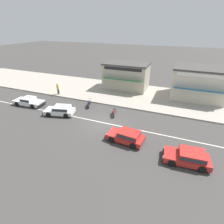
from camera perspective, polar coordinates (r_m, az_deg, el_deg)
ground_plane at (r=19.61m, az=-2.83°, el=-3.50°), size 160.00×160.00×0.00m
lane_centre_stripe at (r=19.61m, az=-2.83°, el=-3.50°), size 50.40×0.14×0.01m
kerb_strip at (r=27.66m, az=5.39°, el=5.95°), size 68.00×10.00×0.15m
hatchback_red_0 at (r=15.38m, az=23.70°, el=-13.18°), size 3.69×2.03×1.10m
hatchback_white_2 at (r=22.00m, az=-16.48°, el=0.63°), size 3.89×2.46×1.10m
hatchback_red_3 at (r=16.44m, az=4.82°, el=-7.79°), size 3.65×2.00×1.10m
sedan_white_5 at (r=26.22m, az=-25.54°, el=3.21°), size 4.28×2.01×1.06m
motorcycle_0 at (r=23.53m, az=-7.49°, el=2.88°), size 0.90×1.91×0.80m
motorcycle_1 at (r=21.04m, az=0.76°, el=0.08°), size 0.74×1.89×0.80m
pedestrian_near_clock at (r=28.11m, az=-17.27°, el=7.49°), size 0.34×0.34×1.69m
shopfront_corner_warung at (r=29.45m, az=4.66°, el=11.73°), size 7.14×5.03×4.18m
shopfront_mid_block at (r=28.19m, az=26.25°, el=8.65°), size 7.10×6.24×4.45m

